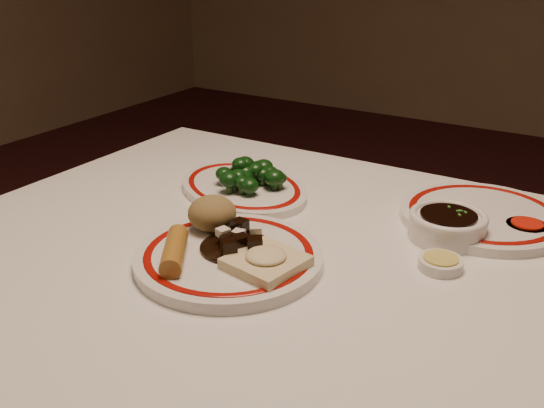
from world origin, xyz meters
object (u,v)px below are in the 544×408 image
(dining_table, at_px, (304,313))
(broccoli_plate, at_px, (243,188))
(main_plate, at_px, (229,257))
(spring_roll, at_px, (174,251))
(rice_mound, at_px, (212,213))
(stirfry_heap, at_px, (238,242))
(broccoli_pile, at_px, (248,173))
(fried_wonton, at_px, (266,260))
(soy_bowl, at_px, (447,227))

(dining_table, xyz_separation_m, broccoli_plate, (-0.23, 0.17, 0.10))
(main_plate, distance_m, spring_roll, 0.08)
(rice_mound, bearing_deg, stirfry_heap, -26.05)
(spring_roll, relative_size, broccoli_pile, 0.86)
(dining_table, height_order, broccoli_plate, broccoli_plate)
(dining_table, height_order, fried_wonton, fried_wonton)
(main_plate, relative_size, rice_mound, 4.50)
(stirfry_heap, relative_size, broccoli_plate, 0.31)
(dining_table, bearing_deg, broccoli_pile, 140.98)
(broccoli_plate, bearing_deg, dining_table, -37.20)
(fried_wonton, height_order, soy_bowl, fried_wonton)
(main_plate, relative_size, stirfry_heap, 3.18)
(soy_bowl, bearing_deg, fried_wonton, -124.83)
(stirfry_heap, bearing_deg, fried_wonton, -20.57)
(fried_wonton, bearing_deg, stirfry_heap, 159.43)
(rice_mound, height_order, soy_bowl, rice_mound)
(main_plate, bearing_deg, fried_wonton, -6.79)
(spring_roll, xyz_separation_m, stirfry_heap, (0.06, 0.07, -0.00))
(dining_table, relative_size, spring_roll, 10.85)
(stirfry_heap, relative_size, broccoli_pile, 0.83)
(soy_bowl, bearing_deg, broccoli_plate, -178.82)
(broccoli_plate, height_order, broccoli_pile, broccoli_pile)
(rice_mound, xyz_separation_m, soy_bowl, (0.31, 0.20, -0.03))
(main_plate, relative_size, broccoli_plate, 0.99)
(fried_wonton, distance_m, broccoli_plate, 0.32)
(main_plate, height_order, soy_bowl, soy_bowl)
(stirfry_heap, bearing_deg, main_plate, -110.47)
(dining_table, height_order, main_plate, main_plate)
(dining_table, bearing_deg, stirfry_heap, -148.81)
(spring_roll, relative_size, soy_bowl, 0.93)
(rice_mound, bearing_deg, fried_wonton, -23.55)
(rice_mound, relative_size, soy_bowl, 0.64)
(rice_mound, xyz_separation_m, broccoli_pile, (-0.06, 0.19, -0.01))
(broccoli_plate, height_order, soy_bowl, soy_bowl)
(rice_mound, bearing_deg, spring_roll, -82.39)
(fried_wonton, height_order, stirfry_heap, stirfry_heap)
(dining_table, distance_m, main_plate, 0.15)
(main_plate, bearing_deg, broccoli_plate, 119.57)
(rice_mound, distance_m, broccoli_pile, 0.20)
(spring_roll, bearing_deg, stirfry_heap, 18.45)
(spring_roll, distance_m, fried_wonton, 0.13)
(spring_roll, height_order, broccoli_pile, broccoli_pile)
(spring_roll, bearing_deg, dining_table, 7.65)
(rice_mound, bearing_deg, broccoli_plate, 110.19)
(rice_mound, height_order, spring_roll, rice_mound)
(soy_bowl, bearing_deg, rice_mound, -147.91)
(broccoli_pile, height_order, soy_bowl, broccoli_pile)
(dining_table, distance_m, stirfry_heap, 0.16)
(rice_mound, relative_size, broccoli_plate, 0.22)
(main_plate, bearing_deg, stirfry_heap, 69.53)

